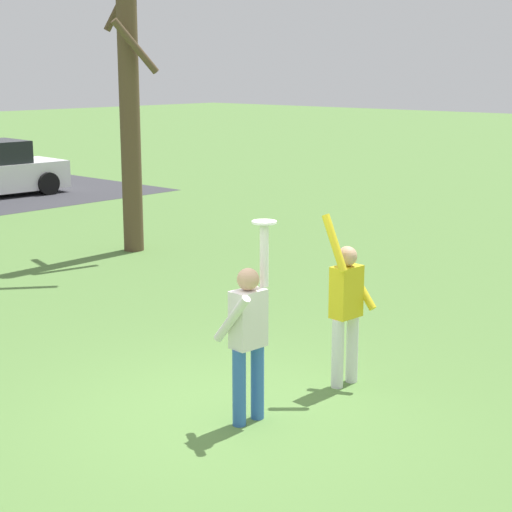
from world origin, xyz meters
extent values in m
plane|color=#567F3D|center=(0.00, 0.00, 0.00)|extent=(120.00, 120.00, 0.00)
cylinder|color=#3366B7|center=(-0.14, -0.29, 0.41)|extent=(0.14, 0.14, 0.82)
cylinder|color=#3366B7|center=(0.12, -0.31, 0.41)|extent=(0.14, 0.14, 0.82)
cube|color=silver|center=(-0.01, -0.30, 1.12)|extent=(0.37, 0.25, 0.60)
sphere|color=tan|center=(-0.01, -0.30, 1.53)|extent=(0.23, 0.23, 0.23)
cylinder|color=silver|center=(-0.23, -0.28, 1.17)|extent=(0.12, 0.49, 0.57)
cylinder|color=silver|center=(0.22, -0.31, 1.75)|extent=(0.09, 0.09, 0.66)
cylinder|color=silver|center=(1.66, -0.42, 0.41)|extent=(0.14, 0.14, 0.82)
cylinder|color=silver|center=(1.40, -0.40, 0.41)|extent=(0.14, 0.14, 0.82)
cube|color=gold|center=(1.53, -0.41, 1.12)|extent=(0.37, 0.25, 0.60)
sphere|color=tan|center=(1.53, -0.41, 1.53)|extent=(0.23, 0.23, 0.23)
cylinder|color=gold|center=(1.76, -0.42, 1.17)|extent=(0.12, 0.49, 0.57)
cylinder|color=gold|center=(1.31, -0.39, 1.72)|extent=(0.11, 0.36, 0.64)
cylinder|color=white|center=(0.22, -0.31, 2.09)|extent=(0.25, 0.25, 0.02)
cylinder|color=black|center=(8.15, 16.85, 0.33)|extent=(0.67, 0.26, 0.66)
cylinder|color=black|center=(8.04, 15.03, 0.33)|extent=(0.67, 0.26, 0.66)
cylinder|color=brown|center=(4.72, 7.20, 3.22)|extent=(0.40, 0.40, 6.44)
cylinder|color=brown|center=(4.59, 6.82, 4.02)|extent=(0.92, 0.44, 1.03)
camera|label=1|loc=(-6.07, -5.87, 3.61)|focal=59.19mm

